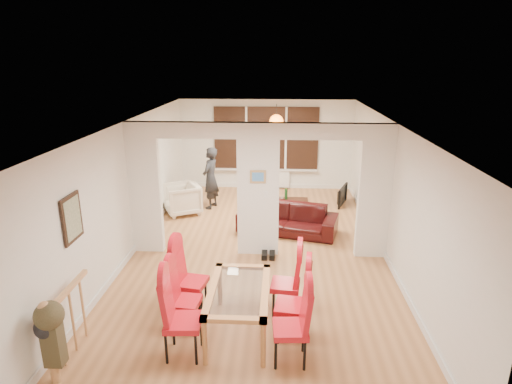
# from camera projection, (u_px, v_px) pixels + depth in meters

# --- Properties ---
(floor) EXTENTS (5.00, 9.00, 0.01)m
(floor) POSITION_uv_depth(u_px,v_px,m) (258.00, 252.00, 8.57)
(floor) COLOR #B37848
(floor) RESTS_ON ground
(room_walls) EXTENTS (5.00, 9.00, 2.60)m
(room_walls) POSITION_uv_depth(u_px,v_px,m) (258.00, 190.00, 8.17)
(room_walls) COLOR silver
(room_walls) RESTS_ON floor
(divider_wall) EXTENTS (5.00, 0.18, 2.60)m
(divider_wall) POSITION_uv_depth(u_px,v_px,m) (258.00, 190.00, 8.17)
(divider_wall) COLOR white
(divider_wall) RESTS_ON floor
(bay_window_blinds) EXTENTS (3.00, 0.08, 1.80)m
(bay_window_blinds) POSITION_uv_depth(u_px,v_px,m) (266.00, 138.00, 12.34)
(bay_window_blinds) COLOR black
(bay_window_blinds) RESTS_ON room_walls
(radiator) EXTENTS (1.40, 0.08, 0.50)m
(radiator) POSITION_uv_depth(u_px,v_px,m) (266.00, 179.00, 12.66)
(radiator) COLOR white
(radiator) RESTS_ON floor
(pendant_light) EXTENTS (0.36, 0.36, 0.36)m
(pendant_light) POSITION_uv_depth(u_px,v_px,m) (276.00, 121.00, 11.04)
(pendant_light) COLOR orange
(pendant_light) RESTS_ON room_walls
(stair_newel) EXTENTS (0.40, 1.20, 1.10)m
(stair_newel) POSITION_uv_depth(u_px,v_px,m) (70.00, 317.00, 5.47)
(stair_newel) COLOR tan
(stair_newel) RESTS_ON floor
(wall_poster) EXTENTS (0.04, 0.52, 0.67)m
(wall_poster) POSITION_uv_depth(u_px,v_px,m) (72.00, 218.00, 5.93)
(wall_poster) COLOR gray
(wall_poster) RESTS_ON room_walls
(pillar_photo) EXTENTS (0.30, 0.03, 0.25)m
(pillar_photo) POSITION_uv_depth(u_px,v_px,m) (258.00, 177.00, 7.99)
(pillar_photo) COLOR #4C8CD8
(pillar_photo) RESTS_ON divider_wall
(dining_table) EXTENTS (0.83, 1.48, 0.69)m
(dining_table) POSITION_uv_depth(u_px,v_px,m) (239.00, 311.00, 5.98)
(dining_table) COLOR #AE7140
(dining_table) RESTS_ON floor
(dining_chair_la) EXTENTS (0.49, 0.49, 1.15)m
(dining_chair_la) POSITION_uv_depth(u_px,v_px,m) (183.00, 316.00, 5.46)
(dining_chair_la) COLOR red
(dining_chair_la) RESTS_ON floor
(dining_chair_lb) EXTENTS (0.44, 0.44, 1.02)m
(dining_chair_lb) POSITION_uv_depth(u_px,v_px,m) (185.00, 297.00, 6.01)
(dining_chair_lb) COLOR red
(dining_chair_lb) RESTS_ON floor
(dining_chair_lc) EXTENTS (0.51, 0.51, 1.11)m
(dining_chair_lc) POSITION_uv_depth(u_px,v_px,m) (191.00, 277.00, 6.46)
(dining_chair_lc) COLOR red
(dining_chair_lc) RESTS_ON floor
(dining_chair_ra) EXTENTS (0.46, 0.46, 1.09)m
(dining_chair_ra) POSITION_uv_depth(u_px,v_px,m) (290.00, 323.00, 5.36)
(dining_chair_ra) COLOR red
(dining_chair_ra) RESTS_ON floor
(dining_chair_rb) EXTENTS (0.49, 0.49, 1.11)m
(dining_chair_rb) POSITION_uv_depth(u_px,v_px,m) (292.00, 301.00, 5.84)
(dining_chair_rb) COLOR red
(dining_chair_rb) RESTS_ON floor
(dining_chair_rc) EXTENTS (0.47, 0.47, 1.07)m
(dining_chair_rc) POSITION_uv_depth(u_px,v_px,m) (285.00, 280.00, 6.42)
(dining_chair_rc) COLOR red
(dining_chair_rc) RESTS_ON floor
(sofa) EXTENTS (2.30, 1.35, 0.63)m
(sofa) POSITION_uv_depth(u_px,v_px,m) (287.00, 219.00, 9.47)
(sofa) COLOR black
(sofa) RESTS_ON floor
(armchair) EXTENTS (1.09, 1.10, 0.75)m
(armchair) POSITION_uv_depth(u_px,v_px,m) (182.00, 199.00, 10.60)
(armchair) COLOR beige
(armchair) RESTS_ON floor
(person) EXTENTS (0.66, 0.52, 1.58)m
(person) POSITION_uv_depth(u_px,v_px,m) (211.00, 178.00, 10.89)
(person) COLOR black
(person) RESTS_ON floor
(television) EXTENTS (0.86, 0.41, 0.50)m
(television) POSITION_uv_depth(u_px,v_px,m) (339.00, 195.00, 11.31)
(television) COLOR black
(television) RESTS_ON floor
(coffee_table) EXTENTS (1.16, 0.66, 0.25)m
(coffee_table) POSITION_uv_depth(u_px,v_px,m) (286.00, 205.00, 10.94)
(coffee_table) COLOR #321B11
(coffee_table) RESTS_ON floor
(bottle) EXTENTS (0.08, 0.08, 0.30)m
(bottle) POSITION_uv_depth(u_px,v_px,m) (286.00, 194.00, 10.91)
(bottle) COLOR #143F19
(bottle) RESTS_ON coffee_table
(bowl) EXTENTS (0.20, 0.20, 0.05)m
(bowl) POSITION_uv_depth(u_px,v_px,m) (281.00, 199.00, 10.94)
(bowl) COLOR #321B11
(bowl) RESTS_ON coffee_table
(shoes) EXTENTS (0.26, 0.28, 0.11)m
(shoes) POSITION_uv_depth(u_px,v_px,m) (268.00, 255.00, 8.32)
(shoes) COLOR black
(shoes) RESTS_ON floor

